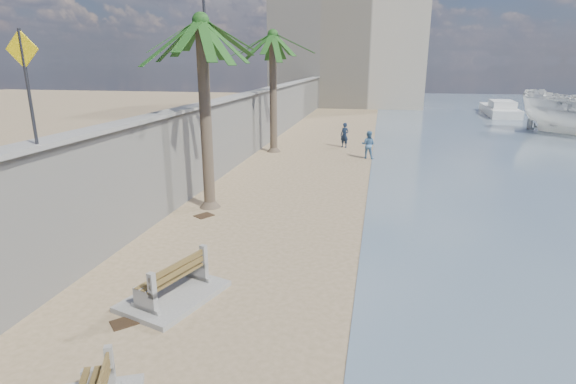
{
  "coord_description": "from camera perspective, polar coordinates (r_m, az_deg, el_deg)",
  "views": [
    {
      "loc": [
        2.37,
        -6.94,
        5.37
      ],
      "look_at": [
        -0.5,
        7.0,
        1.2
      ],
      "focal_mm": 28.0,
      "sensor_mm": 36.0,
      "label": 1
    }
  ],
  "objects": [
    {
      "name": "palm_mid",
      "position": [
        16.6,
        -11.02,
        20.28
      ],
      "size": [
        5.0,
        5.0,
        7.58
      ],
      "color": "brown",
      "rests_on": "ground_plane"
    },
    {
      "name": "debris_c",
      "position": [
        16.45,
        -10.61,
        -2.95
      ],
      "size": [
        0.74,
        0.78,
        0.03
      ],
      "primitive_type": "cube",
      "rotation": [
        0.0,
        0.0,
        4.14
      ],
      "color": "#382616",
      "rests_on": "ground_plane"
    },
    {
      "name": "end_building",
      "position": [
        59.12,
        7.75,
        17.76
      ],
      "size": [
        18.0,
        12.0,
        14.0
      ],
      "primitive_type": "cube",
      "color": "#B7AA93",
      "rests_on": "ground_plane"
    },
    {
      "name": "ground_plane",
      "position": [
        9.09,
        -6.19,
        -20.0
      ],
      "size": [
        140.0,
        140.0,
        0.0
      ],
      "primitive_type": "plane",
      "color": "#9C825F"
    },
    {
      "name": "debris_d",
      "position": [
        11.85,
        -14.83,
        -11.12
      ],
      "size": [
        0.66,
        0.61,
        0.03
      ],
      "primitive_type": "cube",
      "rotation": [
        0.0,
        0.0,
        3.61
      ],
      "color": "#382616",
      "rests_on": "ground_plane"
    },
    {
      "name": "yacht_far",
      "position": [
        52.34,
        25.24,
        9.29
      ],
      "size": [
        3.32,
        9.81,
        1.5
      ],
      "primitive_type": null,
      "rotation": [
        0.0,
        0.0,
        1.51
      ],
      "color": "silver",
      "rests_on": "bay_water"
    },
    {
      "name": "person_b",
      "position": [
        26.01,
        10.15,
        6.12
      ],
      "size": [
        0.95,
        0.8,
        1.75
      ],
      "primitive_type": "imported",
      "rotation": [
        0.0,
        0.0,
        2.95
      ],
      "color": "#517EA7",
      "rests_on": "ground_plane"
    },
    {
      "name": "pedestrian_sign",
      "position": [
        11.2,
        -30.36,
        13.09
      ],
      "size": [
        0.78,
        0.07,
        2.4
      ],
      "color": "#2D2D33",
      "rests_on": "wall_cap"
    },
    {
      "name": "bench_far",
      "position": [
        10.97,
        -14.4,
        -10.99
      ],
      "size": [
        2.23,
        2.71,
        0.98
      ],
      "color": "gray",
      "rests_on": "ground_plane"
    },
    {
      "name": "wall_cap",
      "position": [
        28.04,
        -4.16,
        12.56
      ],
      "size": [
        0.8,
        70.0,
        0.12
      ],
      "primitive_type": "cube",
      "color": "gray",
      "rests_on": "seawall"
    },
    {
      "name": "palm_back",
      "position": [
        27.22,
        -1.95,
        19.16
      ],
      "size": [
        5.0,
        5.0,
        7.71
      ],
      "color": "brown",
      "rests_on": "ground_plane"
    },
    {
      "name": "debris_b",
      "position": [
        10.54,
        -20.05,
        -15.3
      ],
      "size": [
        0.68,
        0.68,
        0.03
      ],
      "primitive_type": "cube",
      "rotation": [
        0.0,
        0.0,
        0.8
      ],
      "color": "#382616",
      "rests_on": "ground_plane"
    },
    {
      "name": "streetlight",
      "position": [
        20.4,
        -10.5,
        19.66
      ],
      "size": [
        0.28,
        0.28,
        5.12
      ],
      "color": "#2D2D33",
      "rests_on": "wall_cap"
    },
    {
      "name": "seawall",
      "position": [
        28.21,
        -4.09,
        8.91
      ],
      "size": [
        0.45,
        70.0,
        3.5
      ],
      "primitive_type": "cube",
      "color": "gray",
      "rests_on": "ground_plane"
    },
    {
      "name": "person_a",
      "position": [
        29.16,
        7.2,
        7.4
      ],
      "size": [
        0.79,
        0.7,
        1.81
      ],
      "primitive_type": "imported",
      "rotation": [
        0.0,
        0.0,
        -0.49
      ],
      "color": "#142138",
      "rests_on": "ground_plane"
    }
  ]
}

